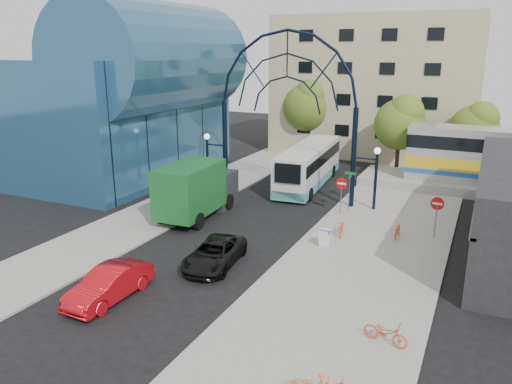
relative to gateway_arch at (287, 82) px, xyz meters
The scene contains 20 objects.
ground 16.41m from the gateway_arch, 90.00° to the right, with size 120.00×120.00×0.00m, color black.
sidewalk_east 15.37m from the gateway_arch, 51.34° to the right, with size 8.00×56.00×0.12m, color gray.
plaza_west 13.36m from the gateway_arch, 129.09° to the right, with size 5.00×50.00×0.12m, color gray.
gateway_arch is the anchor object (origin of this frame).
stop_sign 8.37m from the gateway_arch, 22.63° to the right, with size 0.80×0.07×2.50m.
do_not_enter_sign 13.43m from the gateway_arch, 19.99° to the right, with size 0.76×0.07×2.48m.
street_name_sign 8.38m from the gateway_arch, 15.07° to the right, with size 0.70×0.70×2.80m.
sandwich_board 12.52m from the gateway_arch, 55.09° to the right, with size 0.55×0.61×0.99m.
transit_hall 15.45m from the gateway_arch, behind, with size 16.50×18.00×14.50m.
apartment_block 21.12m from the gateway_arch, 84.55° to the left, with size 20.00×12.10×14.00m.
tree_north_a 13.98m from the gateway_arch, 62.83° to the left, with size 4.48×4.48×7.00m.
tree_north_b 16.72m from the gateway_arch, 103.68° to the left, with size 5.12×5.12×8.00m.
tree_north_c 18.95m from the gateway_arch, 48.96° to the left, with size 4.16×4.16×6.50m.
city_bus 8.24m from the gateway_arch, 86.81° to the left, with size 3.49×11.86×3.21m.
green_truck 9.82m from the gateway_arch, 121.79° to the right, with size 3.15×7.45×3.70m.
black_suv 14.91m from the gateway_arch, 84.60° to the right, with size 2.18×4.72×1.31m, color black.
red_sedan 19.40m from the gateway_arch, 93.98° to the right, with size 1.55×4.46×1.47m, color #B60B13.
bike_near_a 11.51m from the gateway_arch, 44.13° to the right, with size 0.60×1.71×0.90m, color #F54531.
bike_near_b 12.96m from the gateway_arch, 28.15° to the right, with size 0.46×1.63×0.98m, color #EE4D2F.
bike_far_a 20.91m from the gateway_arch, 56.81° to the right, with size 0.60×1.71×0.90m, color #CA4128.
Camera 1 is at (13.18, -19.09, 10.76)m, focal length 35.00 mm.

